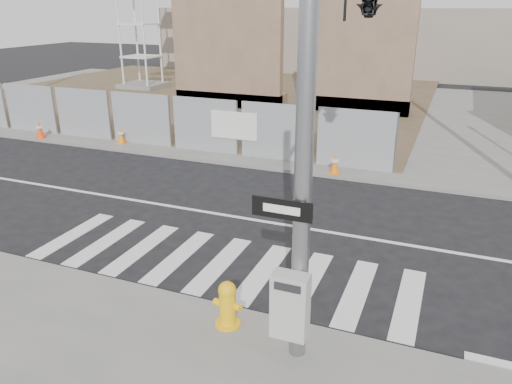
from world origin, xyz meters
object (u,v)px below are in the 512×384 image
at_px(fire_hydrant, 227,304).
at_px(traffic_cone_c, 121,136).
at_px(traffic_cone_d, 335,164).
at_px(signal_pole, 352,37).
at_px(traffic_cone_b, 40,130).

bearing_deg(fire_hydrant, traffic_cone_c, 149.42).
height_order(fire_hydrant, traffic_cone_d, fire_hydrant).
height_order(fire_hydrant, traffic_cone_c, fire_hydrant).
height_order(signal_pole, traffic_cone_d, signal_pole).
bearing_deg(fire_hydrant, traffic_cone_d, 106.91).
xyz_separation_m(fire_hydrant, traffic_cone_c, (-9.01, 9.31, -0.11)).
bearing_deg(signal_pole, traffic_cone_c, 146.66).
bearing_deg(traffic_cone_c, traffic_cone_d, -3.50).
bearing_deg(traffic_cone_c, fire_hydrant, -45.94).
relative_size(fire_hydrant, traffic_cone_b, 1.20).
distance_m(fire_hydrant, traffic_cone_d, 8.77).
height_order(traffic_cone_b, traffic_cone_c, traffic_cone_b).
bearing_deg(fire_hydrant, traffic_cone_b, 160.58).
xyz_separation_m(signal_pole, fire_hydrant, (-1.33, -2.50, -4.25)).
bearing_deg(signal_pole, traffic_cone_b, 155.83).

